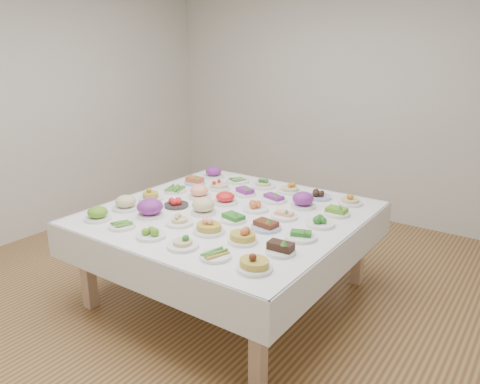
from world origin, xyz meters
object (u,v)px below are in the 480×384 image
Objects in this scene: display_table at (229,220)px; dish_18 at (175,189)px; dish_0 at (98,214)px; dish_35 at (350,197)px.

dish_18 is at bearing 168.63° from display_table.
dish_35 is (1.45, 1.48, 0.01)m from dish_0.
dish_18 is (-0.73, 0.15, 0.09)m from display_table.
dish_0 is 0.88m from dish_18.
display_table is at bearing 45.14° from dish_0.
dish_35 is at bearing 45.71° from display_table.
display_table is at bearing -11.37° from dish_18.
dish_0 is at bearing -134.86° from display_table.
dish_18 reaches higher than display_table.
dish_35 reaches higher than dish_0.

